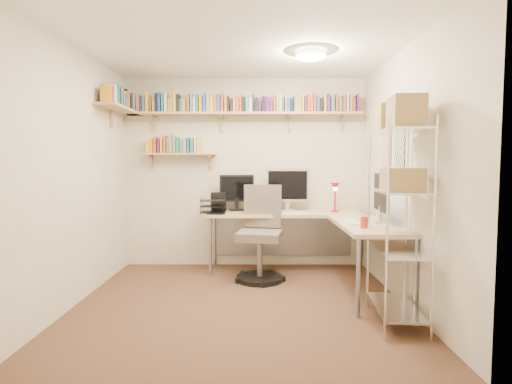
# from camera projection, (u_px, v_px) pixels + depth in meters

# --- Properties ---
(ground) EXTENTS (3.20, 3.20, 0.00)m
(ground) POSITION_uv_depth(u_px,v_px,m) (240.00, 302.00, 3.95)
(ground) COLOR #4A331F
(ground) RESTS_ON ground
(room_shell) EXTENTS (3.24, 3.04, 2.52)m
(room_shell) POSITION_uv_depth(u_px,v_px,m) (240.00, 145.00, 3.84)
(room_shell) COLOR beige
(room_shell) RESTS_ON ground
(wall_shelves) EXTENTS (3.12, 1.09, 0.80)m
(wall_shelves) POSITION_uv_depth(u_px,v_px,m) (211.00, 112.00, 5.10)
(wall_shelves) COLOR tan
(wall_shelves) RESTS_ON ground
(corner_desk) EXTENTS (2.15, 1.96, 1.31)m
(corner_desk) POSITION_uv_depth(u_px,v_px,m) (293.00, 215.00, 4.86)
(corner_desk) COLOR #CEB485
(corner_desk) RESTS_ON ground
(office_chair) EXTENTS (0.59, 0.60, 1.12)m
(office_chair) POSITION_uv_depth(u_px,v_px,m) (261.00, 240.00, 4.73)
(office_chair) COLOR black
(office_chair) RESTS_ON ground
(wire_rack) EXTENTS (0.43, 0.78, 1.90)m
(wire_rack) POSITION_uv_depth(u_px,v_px,m) (400.00, 160.00, 3.32)
(wire_rack) COLOR silver
(wire_rack) RESTS_ON ground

